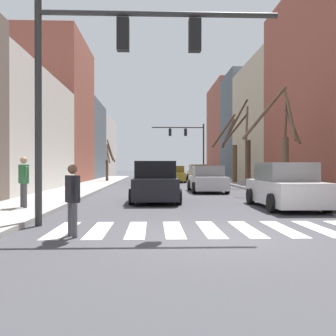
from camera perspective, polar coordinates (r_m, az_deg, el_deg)
ground_plane at (r=8.81m, az=7.08°, el=-9.85°), size 240.00×240.00×0.00m
building_row_left at (r=35.93m, az=-16.81°, el=5.11°), size 6.00×61.87×12.66m
building_row_right at (r=37.07m, az=16.63°, el=7.44°), size 6.00×62.24×13.55m
crosswalk_stripes at (r=9.80m, az=6.12°, el=-8.80°), size 7.65×2.60×0.01m
traffic_signal_near at (r=10.67m, az=-8.49°, el=15.13°), size 6.33×0.28×5.92m
traffic_signal_far at (r=44.99m, az=3.07°, el=4.15°), size 6.00×0.28×6.33m
car_at_intersection at (r=42.38m, az=4.35°, el=-0.71°), size 2.17×4.44×1.68m
car_parked_right_near at (r=37.17m, az=1.03°, el=-0.94°), size 1.96×4.70×1.54m
car_parked_left_far at (r=15.09m, az=16.61°, el=-2.63°), size 2.07×4.61×1.68m
car_parked_right_far at (r=17.06m, az=-1.88°, el=-2.16°), size 2.10×4.59×1.75m
car_parked_left_mid at (r=23.50m, az=5.70°, el=-1.67°), size 2.08×4.64×1.56m
car_parked_left_near at (r=32.05m, az=-3.08°, el=-1.01°), size 2.06×4.32×1.74m
pedestrian_near_right_corner at (r=14.11m, az=-20.22°, el=-1.30°), size 0.51×0.64×1.71m
pedestrian_waiting_at_curb at (r=8.86m, az=-13.69°, el=-3.67°), size 0.44×0.62×1.59m
street_tree_right_near at (r=21.42m, az=16.36°, el=3.14°), size 3.15×3.51×5.58m
street_tree_right_far at (r=29.69m, az=11.14°, el=2.44°), size 2.23×3.53×6.39m
street_tree_right_mid at (r=37.30m, az=-8.64°, el=0.93°), size 0.83×2.14×3.88m
street_tree_left_mid at (r=33.85m, az=9.21°, el=2.38°), size 2.25×1.60×5.83m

